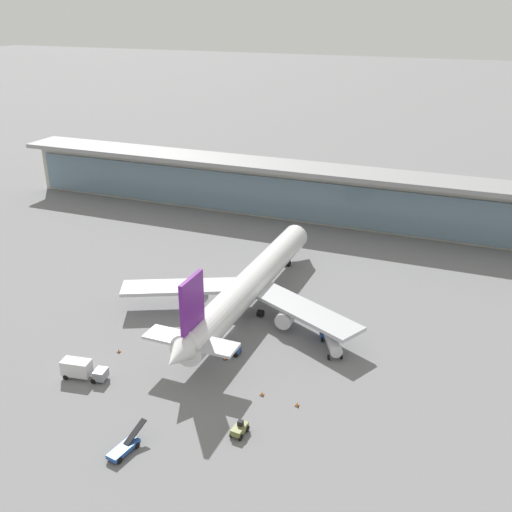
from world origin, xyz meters
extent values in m
plane|color=slate|center=(0.00, 0.00, 0.00)|extent=(1200.00, 1200.00, 0.00)
cylinder|color=white|center=(1.92, 9.86, 5.33)|extent=(6.03, 53.30, 5.62)
cone|color=white|center=(2.15, 38.74, 5.33)|extent=(5.54, 5.10, 5.50)
cone|color=white|center=(1.70, -18.73, 5.89)|extent=(5.10, 6.22, 5.05)
cube|color=black|center=(2.12, 35.52, 6.31)|extent=(4.23, 2.36, 0.68)
cube|color=#B7BABF|center=(-10.22, 5.07, 4.34)|extent=(24.51, 16.03, 0.68)
cube|color=#B7BABF|center=(13.99, 4.88, 4.34)|extent=(24.43, 16.33, 0.68)
cylinder|color=silver|center=(-7.32, 4.48, 2.41)|extent=(3.13, 4.09, 3.10)
cylinder|color=silver|center=(11.08, 4.34, 2.41)|extent=(3.13, 4.09, 3.10)
cube|color=#661E84|center=(1.74, -13.86, 12.49)|extent=(0.73, 6.78, 8.71)
cube|color=#B7BABF|center=(1.73, -14.83, 6.17)|extent=(15.52, 4.38, 0.48)
cylinder|color=black|center=(-1.20, 6.98, 0.68)|extent=(1.17, 1.36, 1.36)
cylinder|color=black|center=(5.00, 6.94, 0.68)|extent=(1.17, 1.36, 1.36)
cylinder|color=black|center=(2.09, 31.17, 0.68)|extent=(1.17, 1.36, 1.36)
cube|color=gray|center=(-10.85, -21.93, 1.20)|extent=(2.14, 2.56, 1.50)
cube|color=black|center=(-10.06, -21.80, 1.50)|extent=(0.45, 2.06, 0.70)
cube|color=silver|center=(-14.89, -22.58, 1.85)|extent=(4.91, 3.00, 2.50)
cylinder|color=black|center=(-11.80, -21.01, 0.45)|extent=(0.93, 0.42, 0.90)
cylinder|color=black|center=(-11.47, -23.10, 0.45)|extent=(0.93, 0.42, 0.90)
cylinder|color=black|center=(-16.54, -21.78, 0.45)|extent=(0.93, 0.42, 0.90)
cylinder|color=black|center=(-16.20, -23.87, 0.45)|extent=(0.93, 0.42, 0.90)
cube|color=olive|center=(14.60, -25.34, 0.90)|extent=(1.72, 2.91, 0.90)
cube|color=black|center=(14.63, -25.04, 1.70)|extent=(0.75, 0.75, 0.70)
cylinder|color=black|center=(15.24, -26.37, 0.45)|extent=(0.35, 0.92, 0.90)
cylinder|color=black|center=(13.82, -26.26, 0.45)|extent=(0.35, 0.92, 0.90)
cylinder|color=black|center=(15.39, -24.42, 0.45)|extent=(0.35, 0.92, 0.90)
cylinder|color=black|center=(13.97, -24.31, 0.45)|extent=(0.35, 0.92, 0.90)
cube|color=#234C9E|center=(19.04, 3.81, 1.20)|extent=(3.05, 2.88, 1.50)
cylinder|color=silver|center=(21.23, -0.46, 1.90)|extent=(4.43, 5.94, 2.10)
cylinder|color=black|center=(18.49, 2.46, 0.45)|extent=(0.66, 0.93, 0.90)
cylinder|color=black|center=(20.46, 3.47, 0.45)|extent=(0.66, 0.93, 0.90)
cylinder|color=black|center=(21.10, -2.61, 0.45)|extent=(0.66, 0.93, 0.90)
cylinder|color=black|center=(23.06, -1.60, 0.45)|extent=(0.66, 0.93, 0.90)
cube|color=#234C9E|center=(1.79, -34.60, 0.75)|extent=(2.58, 5.03, 0.60)
cube|color=black|center=(2.20, -32.21, 1.84)|extent=(1.55, 4.05, 1.72)
cylinder|color=black|center=(1.26, -32.81, 0.45)|extent=(0.43, 0.93, 0.90)
cylinder|color=black|center=(2.89, -33.09, 0.45)|extent=(0.43, 0.93, 0.90)
cylinder|color=black|center=(0.69, -36.12, 0.45)|extent=(0.43, 0.93, 0.90)
cylinder|color=black|center=(2.32, -36.40, 0.45)|extent=(0.43, 0.93, 0.90)
cube|color=#234C9E|center=(5.28, -7.09, 0.90)|extent=(2.80, 1.50, 0.90)
cube|color=black|center=(5.58, -7.09, 1.70)|extent=(0.70, 0.70, 0.70)
cylinder|color=black|center=(4.30, -7.81, 0.45)|extent=(0.90, 0.28, 0.90)
cylinder|color=black|center=(4.30, -6.38, 0.45)|extent=(0.90, 0.28, 0.90)
cylinder|color=black|center=(6.26, -7.81, 0.45)|extent=(0.90, 0.28, 0.90)
cylinder|color=black|center=(6.26, -6.38, 0.45)|extent=(0.90, 0.28, 0.90)
cube|color=#B2ADA3|center=(0.00, 63.65, 7.00)|extent=(180.00, 8.00, 14.00)
cube|color=slate|center=(0.00, 59.35, 6.30)|extent=(176.40, 0.50, 11.20)
cube|color=gray|center=(0.00, 61.65, 14.60)|extent=(183.60, 12.80, 1.20)
cone|color=orange|center=(20.12, -16.45, 0.35)|extent=(0.44, 0.44, 0.70)
cube|color=black|center=(20.12, -16.45, 0.02)|extent=(0.62, 0.62, 0.04)
cone|color=orange|center=(4.90, -9.11, 0.35)|extent=(0.44, 0.44, 0.70)
cube|color=black|center=(4.90, -9.11, 0.02)|extent=(0.62, 0.62, 0.04)
cone|color=orange|center=(14.31, -15.99, 0.35)|extent=(0.44, 0.44, 0.70)
cube|color=black|center=(14.31, -15.99, 0.02)|extent=(0.62, 0.62, 0.04)
cone|color=orange|center=(-12.96, -13.95, 0.35)|extent=(0.44, 0.44, 0.70)
cube|color=black|center=(-12.96, -13.95, 0.02)|extent=(0.62, 0.62, 0.04)
camera|label=1|loc=(41.27, -85.37, 55.37)|focal=41.41mm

